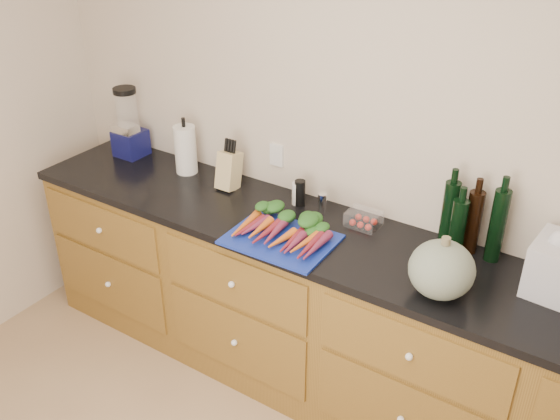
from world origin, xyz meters
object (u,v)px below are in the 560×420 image
Objects in this scene: squash at (442,270)px; blender_appliance at (129,126)px; knife_block at (229,170)px; cutting_board at (281,239)px; tomato_box at (364,219)px; paper_towel at (186,150)px; carrots at (286,229)px.

squash is 0.64× the size of blender_appliance.
knife_block is at bearing -1.37° from blender_appliance.
cutting_board is 3.12× the size of tomato_box.
paper_towel is at bearing 159.14° from cutting_board.
carrots is (0.00, 0.04, 0.03)m from cutting_board.
squash is at bearing -8.67° from blender_appliance.
tomato_box is at bearing 0.52° from paper_towel.
carrots is 1.06× the size of blender_appliance.
knife_block is 1.29× the size of tomato_box.
cutting_board is 1.11× the size of carrots.
squash is 0.97× the size of paper_towel.
carrots reaches higher than cutting_board.
paper_towel reaches higher than cutting_board.
tomato_box is (1.53, 0.01, -0.14)m from blender_appliance.
squash reaches higher than tomato_box.
cutting_board is 0.61m from knife_block.
squash is at bearing -11.02° from paper_towel.
blender_appliance reaches higher than knife_block.
carrots is 2.81× the size of tomato_box.
carrots is at bearing 90.00° from cutting_board.
carrots is at bearing 177.52° from squash.
carrots is at bearing -26.15° from knife_block.
blender_appliance is 2.65× the size of tomato_box.
squash is 1.32× the size of knife_block.
carrots is 0.89m from paper_towel.
cutting_board is 0.91m from paper_towel.
carrots is 1.61× the size of paper_towel.
cutting_board is at bearing -179.28° from squash.
paper_towel reaches higher than carrots.
blender_appliance is 0.43m from paper_towel.
tomato_box reaches higher than cutting_board.
carrots reaches higher than tomato_box.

